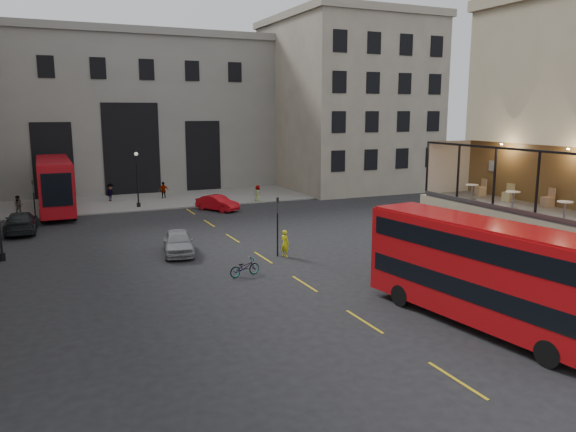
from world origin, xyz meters
name	(u,v)px	position (x,y,z in m)	size (l,w,h in m)	color
ground	(402,315)	(0.00, 0.00, 0.00)	(140.00, 140.00, 0.00)	black
host_building_main	(572,138)	(9.95, 0.00, 7.79)	(7.26, 11.40, 15.10)	tan
host_frontage	(512,252)	(6.50, 0.00, 2.25)	(3.00, 11.00, 4.50)	tan
cafe_floor	(516,207)	(6.50, 0.00, 4.55)	(3.00, 10.00, 0.10)	slate
gateway	(123,109)	(-5.00, 47.99, 9.39)	(35.00, 10.60, 18.00)	gray
building_right	(346,100)	(20.00, 39.97, 10.39)	(16.60, 18.60, 20.00)	#A69C86
pavement_far	(132,201)	(-6.00, 38.00, 0.06)	(40.00, 12.00, 0.12)	slate
traffic_light_near	(277,219)	(-1.00, 12.00, 2.42)	(0.16, 0.20, 3.80)	black
traffic_light_far	(34,198)	(-15.00, 28.00, 2.42)	(0.16, 0.20, 3.80)	black
street_lamp_b	(138,183)	(-6.00, 34.00, 2.39)	(0.36, 0.36, 5.33)	black
bus_near	(483,268)	(2.31, -2.43, 2.56)	(4.12, 11.66, 4.56)	#A30B0F
bus_far	(55,183)	(-13.23, 34.42, 2.75)	(2.93, 12.31, 4.90)	#A90B13
car_a	(178,242)	(-6.64, 15.16, 0.78)	(1.85, 4.60, 1.57)	gray
car_b	(217,203)	(0.46, 29.58, 0.71)	(1.51, 4.32, 1.42)	#B40B13
car_c	(21,222)	(-16.03, 26.45, 0.80)	(2.24, 5.50, 1.60)	black
bicycle	(245,267)	(-4.41, 8.75, 0.50)	(0.66, 1.89, 0.99)	gray
cyclist	(285,243)	(-0.62, 11.71, 0.86)	(0.63, 0.41, 1.73)	yellow
pedestrian_a	(18,205)	(-16.35, 34.72, 0.87)	(0.84, 0.66, 1.73)	gray
pedestrian_b	(111,193)	(-7.97, 38.68, 0.95)	(1.23, 0.71, 1.90)	gray
pedestrian_c	(164,191)	(-2.69, 38.27, 0.93)	(1.09, 0.45, 1.85)	gray
pedestrian_d	(258,194)	(5.61, 32.52, 0.87)	(0.85, 0.56, 1.75)	gray
cafe_table_near	(565,208)	(5.55, -3.52, 5.13)	(0.64, 0.64, 0.80)	white
cafe_table_mid	(513,197)	(5.74, -0.48, 5.14)	(0.65, 0.65, 0.81)	white
cafe_table_far	(472,190)	(5.90, 2.41, 5.12)	(0.63, 0.63, 0.79)	white
cafe_chair_b	(548,201)	(7.51, -0.97, 4.88)	(0.54, 0.54, 0.93)	tan
cafe_chair_c	(508,196)	(7.10, 1.12, 4.88)	(0.54, 0.54, 0.91)	#CEBB77
cafe_chair_d	(481,191)	(7.28, 3.25, 4.88)	(0.51, 0.51, 0.92)	tan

